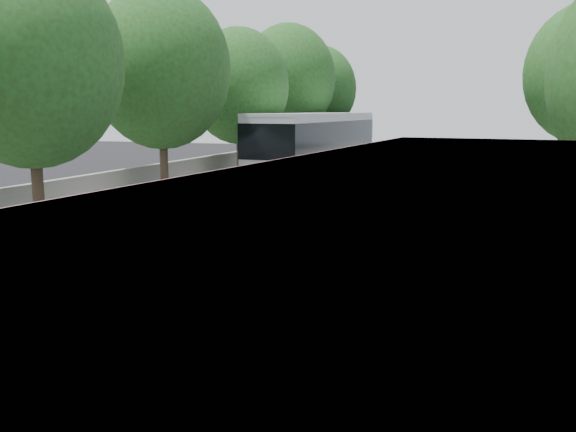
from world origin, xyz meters
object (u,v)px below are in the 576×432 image
at_px(pink_bus, 409,318).
at_px(pink_taxi, 320,204).
at_px(tour_coach_front, 316,142).
at_px(white_pickup, 248,217).
at_px(tour_coach_rear, 344,135).

height_order(pink_bus, pink_taxi, pink_bus).
bearing_deg(tour_coach_front, pink_taxi, -69.26).
xyz_separation_m(pink_bus, white_pickup, (-6.69, 12.00, -1.44)).
height_order(pink_taxi, white_pickup, white_pickup).
xyz_separation_m(white_pickup, tour_coach_front, (-2.31, 15.11, 1.56)).
height_order(pink_bus, tour_coach_rear, tour_coach_rear).
bearing_deg(pink_taxi, tour_coach_front, 114.93).
bearing_deg(tour_coach_rear, white_pickup, -85.10).
bearing_deg(tour_coach_rear, pink_bus, -78.40).
xyz_separation_m(pink_bus, tour_coach_rear, (-10.80, 40.76, -0.07)).
distance_m(pink_bus, tour_coach_rear, 42.17).
relative_size(pink_bus, tour_coach_front, 0.87).
bearing_deg(tour_coach_front, white_pickup, -78.06).
distance_m(pink_taxi, tour_coach_rear, 26.03).
relative_size(pink_bus, white_pickup, 2.02).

